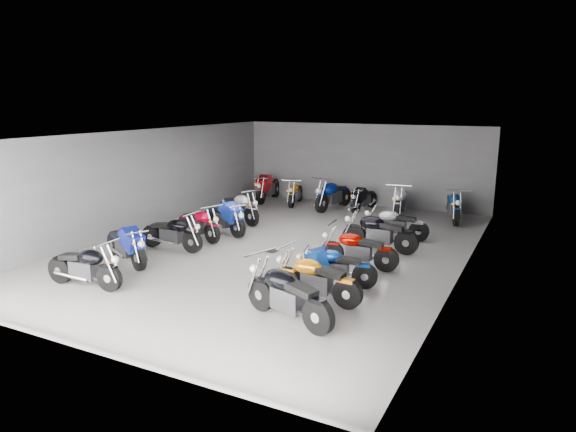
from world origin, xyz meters
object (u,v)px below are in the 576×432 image
Objects in this scene: motorcycle_right_a at (287,295)px; motorcycle_back_d at (364,198)px; motorcycle_back_b at (295,193)px; motorcycle_right_f at (395,224)px; motorcycle_back_f at (454,206)px; motorcycle_right_d at (358,249)px; motorcycle_left_e at (224,217)px; motorcycle_left_d at (199,223)px; motorcycle_left_b at (126,244)px; motorcycle_right_e at (379,232)px; motorcycle_left_c at (172,233)px; motorcycle_left_f at (239,207)px; motorcycle_right_b at (316,279)px; motorcycle_back_c at (333,195)px; motorcycle_back_e at (400,201)px; motorcycle_left_a at (85,266)px; motorcycle_back_a at (268,187)px; drain_grate at (271,251)px; motorcycle_right_c at (334,267)px.

motorcycle_back_d is (-1.99, 10.25, -0.06)m from motorcycle_right_a.
motorcycle_right_f is at bearing 133.10° from motorcycle_back_b.
motorcycle_back_d is at bearing -21.09° from motorcycle_back_f.
motorcycle_left_e is at bearing 70.36° from motorcycle_right_d.
motorcycle_left_e is 5.08m from motorcycle_back_b.
motorcycle_left_b is at bearing 14.63° from motorcycle_left_d.
motorcycle_right_e reaches higher than motorcycle_right_d.
motorcycle_right_e is 4.82m from motorcycle_back_f.
motorcycle_left_e is at bearing 172.28° from motorcycle_left_c.
motorcycle_right_d is 1.71m from motorcycle_right_e.
motorcycle_left_f is (-0.40, 1.48, -0.00)m from motorcycle_left_e.
motorcycle_back_b is (0.48, 8.80, -0.04)m from motorcycle_left_b.
motorcycle_left_d is 0.95× the size of motorcycle_left_f.
motorcycle_left_d reaches higher than motorcycle_right_f.
motorcycle_right_b is 9.32m from motorcycle_back_c.
motorcycle_left_f is 7.47m from motorcycle_right_b.
motorcycle_left_d is at bearing 43.59° from motorcycle_back_e.
motorcycle_back_c reaches higher than motorcycle_left_f.
motorcycle_back_b is (0.05, 10.50, -0.01)m from motorcycle_left_a.
motorcycle_right_a is 3.63m from motorcycle_right_d.
motorcycle_back_a reaches higher than motorcycle_right_e.
drain_grate is 0.16× the size of motorcycle_left_a.
motorcycle_right_a is at bearing 102.27° from motorcycle_back_b.
motorcycle_left_f is 5.82m from motorcycle_back_e.
motorcycle_left_c is 5.36m from motorcycle_right_b.
motorcycle_right_a is 11.14m from motorcycle_back_b.
motorcycle_right_d is at bearing 98.12° from motorcycle_left_c.
motorcycle_right_f is 0.85× the size of motorcycle_back_c.
motorcycle_back_b is at bearing -10.41° from motorcycle_back_e.
motorcycle_back_f is at bearing -22.68° from motorcycle_right_c.
motorcycle_back_d is (3.19, 3.79, -0.06)m from motorcycle_left_f.
motorcycle_right_a is 0.98× the size of motorcycle_right_e.
motorcycle_left_e is 6.90m from motorcycle_right_a.
motorcycle_right_c is at bearing 15.95° from motorcycle_right_a.
motorcycle_right_b is 1.04× the size of motorcycle_back_b.
motorcycle_back_b is 6.14m from motorcycle_back_f.
motorcycle_right_d is (5.18, -0.41, -0.01)m from motorcycle_left_d.
drain_grate is 0.15× the size of motorcycle_left_e.
motorcycle_right_d is (5.30, -2.84, -0.04)m from motorcycle_left_f.
motorcycle_left_c is 0.99× the size of motorcycle_right_b.
motorcycle_back_c reaches higher than motorcycle_back_e.
motorcycle_right_f reaches higher than motorcycle_back_d.
motorcycle_back_e is (2.60, 0.02, -0.01)m from motorcycle_back_c.
motorcycle_left_b is 9.90m from motorcycle_back_e.
motorcycle_right_b is at bearing 103.32° from motorcycle_left_a.
motorcycle_right_c is (0.01, 1.02, -0.04)m from motorcycle_right_b.
motorcycle_right_a is 1.06× the size of motorcycle_right_d.
motorcycle_back_a is at bearing -142.59° from motorcycle_left_e.
motorcycle_right_c is 1.46m from motorcycle_right_d.
motorcycle_back_c is at bearing 35.60° from motorcycle_right_a.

